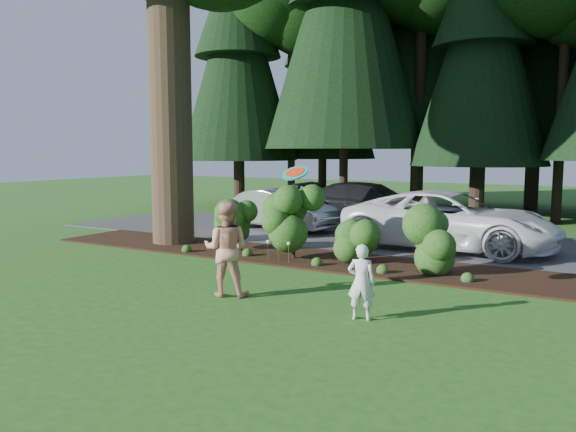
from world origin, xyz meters
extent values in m
plane|color=#225418|center=(0.00, 0.00, 0.00)|extent=(80.00, 80.00, 0.00)
cube|color=black|center=(0.00, 3.25, 0.03)|extent=(16.00, 2.50, 0.05)
cube|color=#38383A|center=(0.00, 7.50, 0.01)|extent=(22.00, 6.00, 0.03)
cylinder|color=#2E1F17|center=(-4.60, 3.40, 6.00)|extent=(1.24, 1.24, 12.00)
sphere|color=#164013|center=(-2.00, 3.20, 0.66)|extent=(1.08, 1.08, 1.08)
cylinder|color=black|center=(-2.00, 3.20, 0.15)|extent=(0.08, 0.08, 0.30)
sphere|color=#164013|center=(-0.20, 3.00, 0.94)|extent=(1.35, 1.35, 1.35)
cylinder|color=black|center=(-0.20, 3.00, 0.15)|extent=(0.08, 0.08, 0.30)
sphere|color=#164013|center=(1.60, 3.30, 0.83)|extent=(1.26, 1.26, 1.26)
cylinder|color=black|center=(1.60, 3.30, 0.15)|extent=(0.08, 0.08, 0.30)
sphere|color=#164013|center=(3.40, 3.10, 0.72)|extent=(1.17, 1.17, 1.17)
cylinder|color=black|center=(3.40, 3.10, 0.15)|extent=(0.08, 0.08, 0.30)
cylinder|color=#164013|center=(-0.60, 2.40, 0.25)|extent=(0.01, 0.01, 0.50)
sphere|color=white|center=(-0.60, 2.40, 0.52)|extent=(0.09, 0.09, 0.09)
cylinder|color=#164013|center=(-0.30, 2.40, 0.25)|extent=(0.01, 0.01, 0.50)
sphere|color=white|center=(-0.30, 2.40, 0.52)|extent=(0.09, 0.09, 0.09)
cylinder|color=#164013|center=(0.00, 2.40, 0.25)|extent=(0.01, 0.01, 0.50)
sphere|color=white|center=(0.00, 2.40, 0.52)|extent=(0.09, 0.09, 0.09)
cylinder|color=black|center=(-9.50, 14.00, 4.90)|extent=(0.50, 0.50, 9.80)
cone|color=black|center=(-9.50, 14.00, 7.70)|extent=(6.16, 6.16, 10.50)
cylinder|color=black|center=(-7.00, 14.50, 4.55)|extent=(0.50, 0.50, 9.10)
cylinder|color=black|center=(-4.00, 15.00, 5.25)|extent=(0.50, 0.50, 10.50)
cone|color=black|center=(-4.00, 15.00, 8.25)|extent=(6.60, 6.60, 11.25)
cylinder|color=black|center=(-1.00, 13.50, 4.38)|extent=(0.50, 0.50, 8.75)
cylinder|color=black|center=(2.00, 14.50, 5.60)|extent=(0.50, 0.50, 11.20)
cylinder|color=black|center=(5.00, 15.50, 4.72)|extent=(0.50, 0.50, 9.45)
cylinder|color=black|center=(-8.00, 18.50, 5.60)|extent=(0.50, 0.50, 11.20)
cone|color=black|center=(-8.00, 18.50, 8.80)|extent=(7.04, 7.04, 12.00)
cylinder|color=black|center=(-2.50, 18.00, 5.25)|extent=(0.50, 0.50, 10.50)
cone|color=black|center=(-2.50, 18.00, 8.25)|extent=(6.60, 6.60, 11.25)
cylinder|color=black|center=(3.50, 19.00, 5.95)|extent=(0.50, 0.50, 11.90)
cone|color=black|center=(3.50, 19.00, 9.35)|extent=(7.48, 7.48, 12.75)
imported|color=#B3B2B7|center=(-3.24, 7.52, 0.74)|extent=(4.50, 2.27, 1.42)
imported|color=silver|center=(2.92, 6.41, 0.85)|extent=(6.06, 3.05, 1.64)
imported|color=black|center=(-0.81, 9.80, 0.83)|extent=(5.65, 2.56, 1.60)
imported|color=silver|center=(3.31, -0.94, 0.64)|extent=(0.52, 0.41, 1.27)
imported|color=#D7491C|center=(0.45, -0.79, 0.92)|extent=(1.08, 0.97, 1.83)
cylinder|color=teal|center=(1.92, -0.71, 2.40)|extent=(0.48, 0.43, 0.26)
cylinder|color=red|center=(1.92, -0.71, 2.42)|extent=(0.34, 0.30, 0.18)
camera|label=1|loc=(6.79, -9.42, 2.79)|focal=35.00mm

